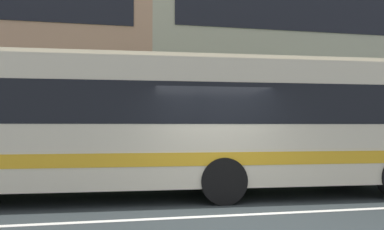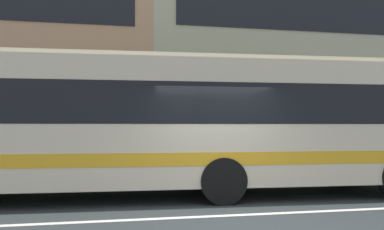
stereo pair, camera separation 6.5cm
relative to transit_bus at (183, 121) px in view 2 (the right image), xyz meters
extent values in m
plane|color=#2A3132|center=(0.48, -2.23, -1.79)|extent=(160.00, 160.00, 0.00)
cube|color=silver|center=(0.48, -2.23, -1.79)|extent=(60.00, 0.16, 0.01)
cube|color=#2E551E|center=(2.08, 3.52, -1.35)|extent=(16.57, 1.10, 0.89)
cube|color=#B4B698|center=(11.95, 12.50, 4.49)|extent=(23.97, 10.63, 12.56)
cube|color=beige|center=(0.00, 0.00, -0.05)|extent=(11.77, 3.11, 2.78)
cube|color=black|center=(0.00, 0.00, 0.36)|extent=(11.07, 3.09, 0.89)
cube|color=gold|center=(0.00, 0.00, -0.82)|extent=(11.54, 3.12, 0.28)
cube|color=beige|center=(0.00, 0.00, 1.40)|extent=(11.29, 2.68, 0.12)
cylinder|color=black|center=(0.67, -1.21, -1.29)|extent=(1.01, 0.33, 1.00)
cylinder|color=black|center=(0.78, 1.14, -1.29)|extent=(1.01, 0.33, 1.00)
cylinder|color=black|center=(4.88, 0.95, -1.29)|extent=(1.01, 0.33, 1.00)
camera|label=1|loc=(-1.64, -9.24, -0.13)|focal=36.51mm
camera|label=2|loc=(-1.57, -9.25, -0.13)|focal=36.51mm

